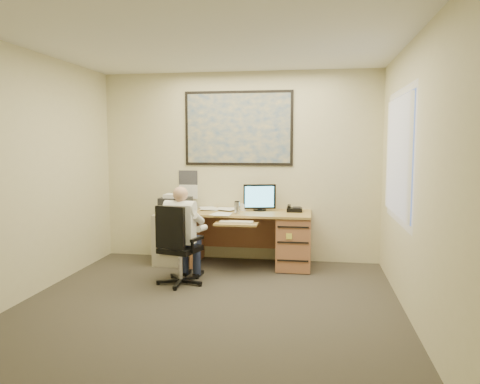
% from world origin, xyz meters
% --- Properties ---
extents(room_shell, '(4.00, 4.50, 2.70)m').
position_xyz_m(room_shell, '(0.00, 0.00, 1.35)').
color(room_shell, '#37332A').
rests_on(room_shell, ground).
extents(desk, '(1.60, 0.97, 1.11)m').
position_xyz_m(desk, '(0.58, 1.90, 0.44)').
color(desk, '#AB8949').
rests_on(desk, ground).
extents(world_map, '(1.56, 0.03, 1.06)m').
position_xyz_m(world_map, '(-0.01, 2.23, 1.90)').
color(world_map, '#1E4C93').
rests_on(world_map, room_shell).
extents(wall_calendar, '(0.28, 0.01, 0.42)m').
position_xyz_m(wall_calendar, '(-0.76, 2.24, 1.08)').
color(wall_calendar, white).
rests_on(wall_calendar, room_shell).
extents(window_blinds, '(0.06, 1.40, 1.30)m').
position_xyz_m(window_blinds, '(1.97, 0.80, 1.55)').
color(window_blinds, white).
rests_on(window_blinds, room_shell).
extents(filing_cabinet, '(0.53, 0.62, 0.98)m').
position_xyz_m(filing_cabinet, '(-0.85, 1.90, 0.42)').
color(filing_cabinet, '#A59D85').
rests_on(filing_cabinet, ground).
extents(office_chair, '(0.71, 0.71, 0.97)m').
position_xyz_m(office_chair, '(-0.49, 0.87, 0.28)').
color(office_chair, black).
rests_on(office_chair, ground).
extents(person, '(0.55, 0.73, 1.18)m').
position_xyz_m(person, '(-0.50, 0.94, 0.59)').
color(person, white).
rests_on(person, office_chair).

